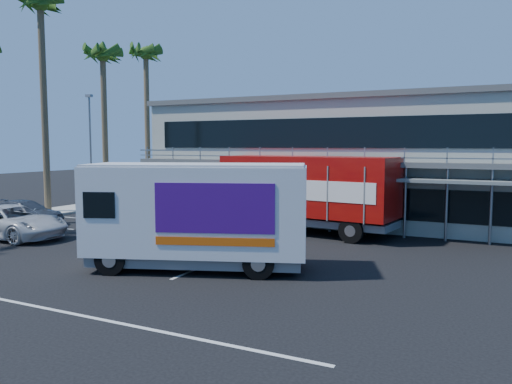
% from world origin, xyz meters
% --- Properties ---
extents(ground, '(120.00, 120.00, 0.00)m').
position_xyz_m(ground, '(0.00, 0.00, 0.00)').
color(ground, black).
rests_on(ground, ground).
extents(building, '(22.40, 12.00, 7.30)m').
position_xyz_m(building, '(3.00, 14.94, 3.66)').
color(building, '#9EA496').
rests_on(building, ground).
extents(curb_strip, '(3.00, 32.00, 0.16)m').
position_xyz_m(curb_strip, '(-15.00, 6.00, 0.08)').
color(curb_strip, '#A5A399').
rests_on(curb_strip, ground).
extents(palm_d, '(2.80, 2.80, 14.75)m').
position_xyz_m(palm_d, '(-15.20, 8.00, 12.80)').
color(palm_d, brown).
rests_on(palm_d, ground).
extents(palm_e, '(2.80, 2.80, 12.25)m').
position_xyz_m(palm_e, '(-14.70, 13.00, 10.57)').
color(palm_e, brown).
rests_on(palm_e, ground).
extents(palm_f, '(2.80, 2.80, 13.25)m').
position_xyz_m(palm_f, '(-15.10, 18.50, 11.47)').
color(palm_f, brown).
rests_on(palm_f, ground).
extents(light_pole_far, '(0.50, 0.25, 8.09)m').
position_xyz_m(light_pole_far, '(-14.20, 11.00, 4.50)').
color(light_pole_far, gray).
rests_on(light_pole_far, ground).
extents(red_truck, '(12.06, 4.16, 3.98)m').
position_xyz_m(red_truck, '(2.19, 8.60, 2.19)').
color(red_truck, maroon).
rests_on(red_truck, ground).
extents(white_van, '(8.40, 5.29, 3.88)m').
position_xyz_m(white_van, '(1.99, -0.33, 2.06)').
color(white_van, white).
rests_on(white_van, ground).
extents(parked_car_c, '(5.91, 2.86, 1.62)m').
position_xyz_m(parked_car_c, '(-9.50, 0.80, 0.81)').
color(parked_car_c, silver).
rests_on(parked_car_c, ground).
extents(parked_car_d, '(4.97, 2.44, 1.39)m').
position_xyz_m(parked_car_d, '(-12.50, 4.00, 0.69)').
color(parked_car_d, '#333944').
rests_on(parked_car_d, ground).
extents(parked_car_e, '(4.66, 1.91, 1.58)m').
position_xyz_m(parked_car_e, '(-9.50, 10.80, 0.79)').
color(parked_car_e, slate).
rests_on(parked_car_e, ground).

